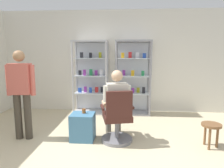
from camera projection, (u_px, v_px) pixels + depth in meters
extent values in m
cube|color=silver|center=(112.00, 62.00, 5.39)|extent=(6.00, 0.10, 2.70)
cylinder|color=#B7B7BC|center=(73.00, 78.00, 5.03)|extent=(0.05, 0.05, 1.90)
cylinder|color=#B7B7BC|center=(106.00, 79.00, 4.97)|extent=(0.05, 0.05, 1.90)
cylinder|color=#B7B7BC|center=(77.00, 76.00, 5.42)|extent=(0.05, 0.05, 1.90)
cylinder|color=#B7B7BC|center=(108.00, 77.00, 5.36)|extent=(0.05, 0.05, 1.90)
cube|color=#B7B7BC|center=(90.00, 41.00, 5.05)|extent=(0.90, 0.45, 0.04)
cube|color=#B7B7BC|center=(91.00, 112.00, 5.34)|extent=(0.90, 0.45, 0.04)
cube|color=silver|center=(92.00, 77.00, 5.40)|extent=(0.84, 0.02, 1.80)
cube|color=silver|center=(91.00, 93.00, 5.25)|extent=(0.82, 0.39, 0.02)
cube|color=#264CB2|center=(80.00, 90.00, 5.23)|extent=(0.09, 0.04, 0.12)
cube|color=purple|center=(85.00, 89.00, 5.26)|extent=(0.08, 0.04, 0.15)
cube|color=#264CB2|center=(91.00, 90.00, 5.21)|extent=(0.07, 0.04, 0.13)
cube|color=red|center=(97.00, 90.00, 5.25)|extent=(0.09, 0.05, 0.14)
cube|color=black|center=(102.00, 90.00, 5.23)|extent=(0.08, 0.03, 0.14)
cube|color=silver|center=(91.00, 76.00, 5.19)|extent=(0.82, 0.39, 0.02)
cube|color=black|center=(80.00, 73.00, 5.24)|extent=(0.07, 0.05, 0.12)
cube|color=purple|center=(85.00, 73.00, 5.14)|extent=(0.07, 0.05, 0.15)
cube|color=#268C4C|center=(91.00, 72.00, 5.19)|extent=(0.08, 0.06, 0.16)
cube|color=purple|center=(96.00, 73.00, 5.20)|extent=(0.08, 0.04, 0.13)
cube|color=silver|center=(101.00, 73.00, 5.12)|extent=(0.07, 0.05, 0.16)
cube|color=silver|center=(90.00, 58.00, 5.12)|extent=(0.82, 0.39, 0.02)
cube|color=black|center=(82.00, 55.00, 5.15)|extent=(0.08, 0.05, 0.14)
cube|color=black|center=(91.00, 55.00, 5.14)|extent=(0.08, 0.04, 0.14)
cube|color=#999919|center=(100.00, 55.00, 5.12)|extent=(0.07, 0.03, 0.14)
cylinder|color=gray|center=(116.00, 79.00, 4.95)|extent=(0.05, 0.05, 1.90)
cylinder|color=gray|center=(151.00, 79.00, 4.89)|extent=(0.05, 0.05, 1.90)
cylinder|color=gray|center=(117.00, 77.00, 5.34)|extent=(0.05, 0.05, 1.90)
cylinder|color=gray|center=(149.00, 77.00, 5.28)|extent=(0.05, 0.05, 1.90)
cube|color=gray|center=(134.00, 41.00, 4.97)|extent=(0.90, 0.45, 0.04)
cube|color=gray|center=(132.00, 113.00, 5.26)|extent=(0.90, 0.45, 0.04)
cube|color=silver|center=(133.00, 77.00, 5.33)|extent=(0.84, 0.02, 1.80)
cube|color=silver|center=(133.00, 93.00, 5.18)|extent=(0.82, 0.39, 0.02)
cube|color=black|center=(122.00, 90.00, 5.21)|extent=(0.08, 0.05, 0.12)
cube|color=#999919|center=(127.00, 91.00, 5.13)|extent=(0.09, 0.04, 0.12)
cube|color=purple|center=(133.00, 90.00, 5.18)|extent=(0.07, 0.04, 0.13)
cube|color=#999919|center=(138.00, 90.00, 5.20)|extent=(0.08, 0.04, 0.13)
cube|color=black|center=(144.00, 90.00, 5.12)|extent=(0.08, 0.05, 0.16)
cube|color=silver|center=(133.00, 76.00, 5.11)|extent=(0.82, 0.39, 0.02)
cube|color=purple|center=(124.00, 73.00, 5.16)|extent=(0.08, 0.05, 0.14)
cube|color=gold|center=(133.00, 73.00, 5.06)|extent=(0.08, 0.04, 0.14)
cube|color=#268C4C|center=(143.00, 73.00, 5.05)|extent=(0.08, 0.05, 0.13)
cube|color=silver|center=(133.00, 58.00, 5.04)|extent=(0.82, 0.39, 0.02)
cube|color=gold|center=(123.00, 55.00, 5.03)|extent=(0.08, 0.04, 0.14)
cube|color=red|center=(130.00, 55.00, 5.01)|extent=(0.08, 0.06, 0.15)
cube|color=silver|center=(137.00, 55.00, 4.99)|extent=(0.09, 0.05, 0.14)
cube|color=#264CB2|center=(144.00, 56.00, 4.98)|extent=(0.08, 0.04, 0.12)
cylinder|color=slate|center=(117.00, 139.00, 3.61)|extent=(0.56, 0.56, 0.06)
cylinder|color=slate|center=(117.00, 128.00, 3.58)|extent=(0.07, 0.07, 0.41)
cube|color=#3F1E19|center=(117.00, 116.00, 3.55)|extent=(0.58, 0.58, 0.10)
cube|color=#3F1E19|center=(119.00, 104.00, 3.30)|extent=(0.45, 0.18, 0.45)
cube|color=#3F1E19|center=(131.00, 106.00, 3.56)|extent=(0.11, 0.30, 0.04)
cube|color=#3F1E19|center=(102.00, 107.00, 3.48)|extent=(0.11, 0.30, 0.04)
cylinder|color=slate|center=(120.00, 108.00, 3.74)|extent=(0.23, 0.42, 0.14)
cylinder|color=slate|center=(118.00, 119.00, 3.98)|extent=(0.11, 0.11, 0.56)
cylinder|color=slate|center=(110.00, 108.00, 3.71)|extent=(0.23, 0.42, 0.14)
cylinder|color=slate|center=(108.00, 119.00, 3.95)|extent=(0.11, 0.11, 0.56)
cube|color=beige|center=(117.00, 97.00, 3.49)|extent=(0.40, 0.30, 0.50)
sphere|color=tan|center=(117.00, 76.00, 3.44)|extent=(0.20, 0.20, 0.20)
cylinder|color=beige|center=(128.00, 93.00, 3.51)|extent=(0.09, 0.09, 0.28)
cylinder|color=tan|center=(126.00, 103.00, 3.72)|extent=(0.15, 0.31, 0.08)
cylinder|color=beige|center=(106.00, 94.00, 3.45)|extent=(0.09, 0.09, 0.28)
cylinder|color=tan|center=(105.00, 104.00, 3.66)|extent=(0.15, 0.31, 0.08)
cube|color=teal|center=(83.00, 127.00, 3.64)|extent=(0.42, 0.37, 0.49)
cylinder|color=brown|center=(84.00, 111.00, 3.64)|extent=(0.07, 0.07, 0.08)
cylinder|color=#3F382D|center=(18.00, 116.00, 3.67)|extent=(0.13, 0.13, 0.85)
cylinder|color=#BF594C|center=(8.00, 80.00, 3.56)|extent=(0.09, 0.09, 0.55)
cylinder|color=#3F382D|center=(28.00, 116.00, 3.66)|extent=(0.13, 0.13, 0.85)
cylinder|color=#BF594C|center=(32.00, 80.00, 3.56)|extent=(0.09, 0.09, 0.55)
cube|color=#BF594C|center=(20.00, 79.00, 3.56)|extent=(0.37, 0.24, 0.55)
sphere|color=#99704C|center=(19.00, 56.00, 3.50)|extent=(0.20, 0.20, 0.20)
cylinder|color=brown|center=(211.00, 125.00, 3.32)|extent=(0.32, 0.32, 0.04)
cylinder|color=brown|center=(217.00, 137.00, 3.34)|extent=(0.04, 0.04, 0.37)
cylinder|color=brown|center=(205.00, 134.00, 3.45)|extent=(0.04, 0.04, 0.37)
cylinder|color=brown|center=(210.00, 139.00, 3.26)|extent=(0.04, 0.04, 0.37)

